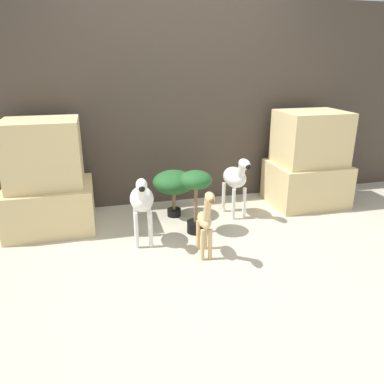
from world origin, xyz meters
TOP-DOWN VIEW (x-y plane):
  - ground_plane at (0.00, 0.00)m, footprint 14.00×14.00m
  - wall_back at (0.00, 1.45)m, footprint 6.40×0.08m
  - rock_pillar_left at (-1.39, 0.96)m, footprint 0.81×0.66m
  - rock_pillar_right at (1.39, 0.96)m, footprint 0.81×0.66m
  - zebra_right at (0.47, 0.81)m, footprint 0.25×0.46m
  - zebra_left at (-0.55, 0.42)m, footprint 0.24×0.46m
  - giraffe_figurine at (-0.08, 0.04)m, footprint 0.13×0.41m
  - potted_palm_front at (-0.16, 0.96)m, footprint 0.43×0.43m
  - potted_palm_back at (-0.04, 0.52)m, footprint 0.30×0.30m

SIDE VIEW (x-z plane):
  - ground_plane at x=0.00m, z-range 0.00..0.00m
  - giraffe_figurine at x=-0.08m, z-range 0.02..0.66m
  - potted_palm_front at x=-0.16m, z-range 0.12..0.61m
  - zebra_right at x=0.47m, z-range 0.09..0.75m
  - zebra_left at x=-0.55m, z-range 0.09..0.75m
  - potted_palm_back at x=-0.04m, z-range 0.14..0.75m
  - rock_pillar_left at x=-1.39m, z-range -0.05..1.02m
  - rock_pillar_right at x=1.39m, z-range -0.04..1.01m
  - wall_back at x=0.00m, z-range 0.00..2.20m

